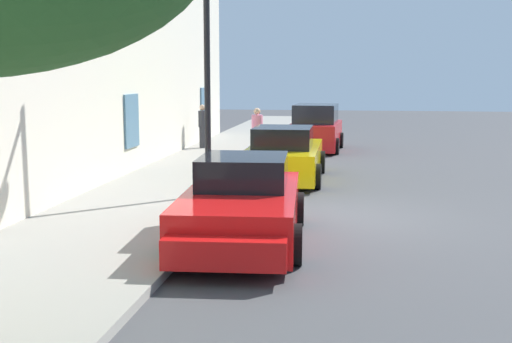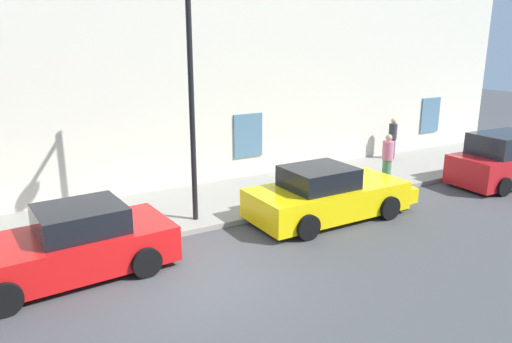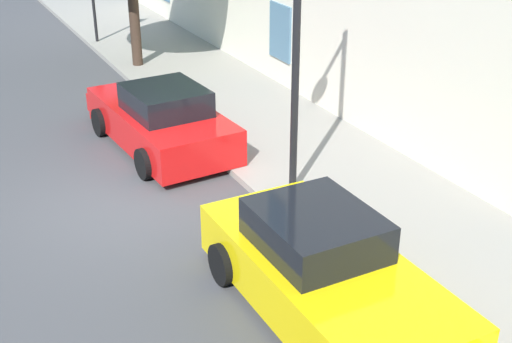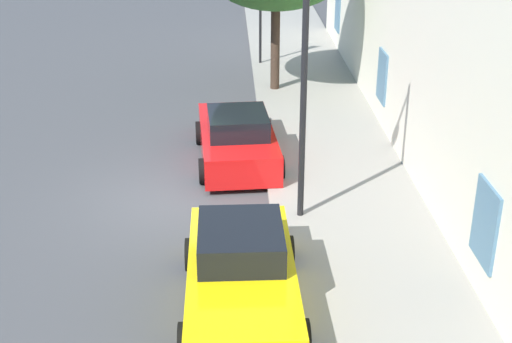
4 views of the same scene
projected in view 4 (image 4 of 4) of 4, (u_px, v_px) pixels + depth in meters
ground_plane at (172, 197)px, 17.22m from camera, size 80.00×80.00×0.00m
sidewalk at (342, 192)px, 17.34m from camera, size 60.00×3.63×0.14m
sportscar_red_lead at (237, 137)px, 19.16m from camera, size 4.82×2.36×1.47m
sportscar_yellow_flank at (242, 283)px, 12.66m from camera, size 4.89×2.18×1.50m
traffic_light at (258, 0)px, 26.71m from camera, size 0.22×0.36×3.50m
street_lamp at (285, 33)px, 14.39m from camera, size 0.44×1.42×6.06m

